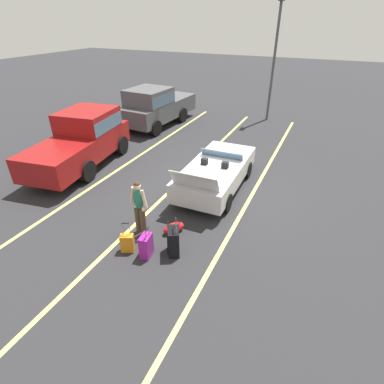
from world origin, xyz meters
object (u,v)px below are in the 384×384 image
parked_pickup_truck_near (155,106)px  parked_pickup_truck_far (84,138)px  suitcase_large_black (173,241)px  convertible_car (218,171)px  parking_lamp_post (275,55)px  traveler_person (139,205)px  suitcase_medium_bright (146,246)px  duffel_bag (174,228)px  suitcase_small_carryon (127,243)px

parked_pickup_truck_near → parked_pickup_truck_far: (-5.44, 0.07, 0.00)m
suitcase_large_black → convertible_car: bearing=-115.8°
parking_lamp_post → convertible_car: bearing=-178.9°
suitcase_large_black → traveler_person: bearing=-46.2°
suitcase_large_black → parking_lamp_post: bearing=-117.5°
suitcase_medium_bright → parking_lamp_post: bearing=-99.4°
duffel_bag → suitcase_medium_bright: bearing=170.9°
parked_pickup_truck_near → parking_lamp_post: size_ratio=0.83×
convertible_car → suitcase_large_black: convertible_car is taller
parked_pickup_truck_far → parked_pickup_truck_near: bearing=-9.1°
convertible_car → parked_pickup_truck_far: bearing=93.8°
suitcase_large_black → parked_pickup_truck_near: size_ratio=0.20×
duffel_bag → parked_pickup_truck_near: 9.76m
traveler_person → suitcase_small_carryon: bearing=-165.4°
suitcase_small_carryon → traveler_person: traveler_person is taller
duffel_bag → parked_pickup_truck_far: size_ratio=0.13×
suitcase_medium_bright → parked_pickup_truck_near: bearing=-69.4°
suitcase_large_black → parking_lamp_post: parking_lamp_post is taller
suitcase_large_black → duffel_bag: (0.77, 0.40, -0.21)m
suitcase_small_carryon → parked_pickup_truck_far: size_ratio=0.16×
parked_pickup_truck_near → traveler_person: bearing=32.1°
convertible_car → parked_pickup_truck_far: parked_pickup_truck_far is taller
parked_pickup_truck_far → suitcase_small_carryon: bearing=-137.7°
parked_pickup_truck_far → parking_lamp_post: parking_lamp_post is taller
convertible_car → duffel_bag: bearing=176.1°
convertible_car → suitcase_large_black: bearing=-177.5°
traveler_person → parked_pickup_truck_near: (8.49, 4.54, 0.18)m
traveler_person → parking_lamp_post: parking_lamp_post is taller
parking_lamp_post → suitcase_medium_bright: bearing=179.2°
suitcase_large_black → traveler_person: (0.37, 1.22, 0.56)m
parked_pickup_truck_far → parking_lamp_post: 10.98m
suitcase_medium_bright → suitcase_small_carryon: suitcase_small_carryon is taller
suitcase_large_black → traveler_person: traveler_person is taller
suitcase_medium_bright → traveler_person: size_ratio=0.52×
convertible_car → suitcase_small_carryon: 4.42m
convertible_car → traveler_person: 3.67m
parked_pickup_truck_near → parked_pickup_truck_far: 5.44m
traveler_person → suitcase_medium_bright: bearing=-131.5°
suitcase_medium_bright → parked_pickup_truck_far: bearing=-44.6°
convertible_car → parked_pickup_truck_near: bearing=47.0°
suitcase_large_black → duffel_bag: bearing=-91.8°
duffel_bag → traveler_person: traveler_person is taller
suitcase_large_black → parking_lamp_post: 13.05m
suitcase_small_carryon → duffel_bag: bearing=125.1°
duffel_bag → parking_lamp_post: size_ratio=0.11×
suitcase_medium_bright → parked_pickup_truck_near: 10.62m
suitcase_medium_bright → duffel_bag: (1.14, -0.18, -0.15)m
suitcase_small_carryon → traveler_person: bearing=163.1°
convertible_car → parked_pickup_truck_far: 5.63m
duffel_bag → parking_lamp_post: 12.36m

